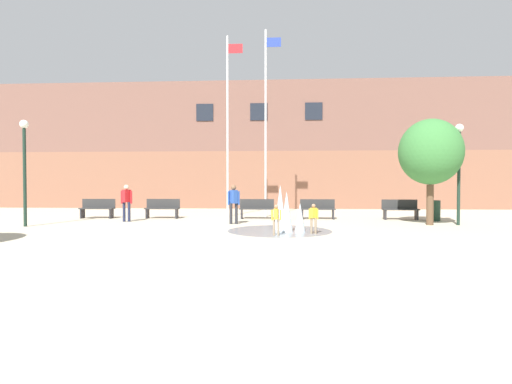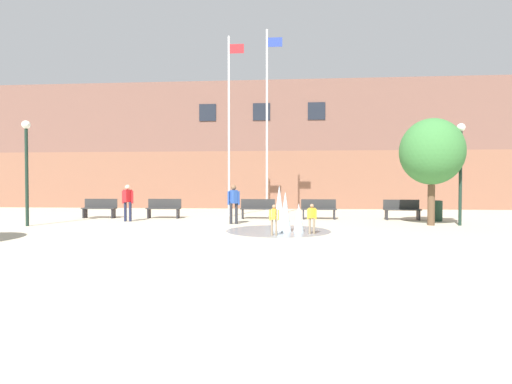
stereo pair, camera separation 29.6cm
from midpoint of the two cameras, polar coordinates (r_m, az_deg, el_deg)
The scene contains 18 objects.
ground_plane at distance 9.06m, azimuth -5.46°, elevation -9.33°, with size 100.00×100.00×0.00m, color #BCB299.
library_building at distance 28.79m, azimuth 1.48°, elevation 6.23°, with size 36.00×6.05×8.27m.
splash_fountain at distance 13.86m, azimuth 4.61°, elevation -3.07°, with size 3.63×3.63×1.59m.
park_bench_far_left at distance 20.32m, azimuth -21.04°, elevation -2.13°, with size 1.60×0.44×0.91m.
park_bench_left_of_flagpoles at distance 19.34m, azimuth -12.60°, elevation -2.25°, with size 1.60×0.44×0.91m.
park_bench_center at distance 18.59m, azimuth 0.71°, elevation -2.36°, with size 1.60×0.44×0.91m.
park_bench_near_trashcan at distance 18.60m, azimuth 9.39°, elevation -2.37°, with size 1.60×0.44×0.91m.
park_bench_far_right at distance 19.21m, azimuth 20.54°, elevation -2.32°, with size 1.60×0.44×0.91m.
teen_by_trashcan at distance 16.19m, azimuth -2.69°, elevation -1.30°, with size 0.50×0.39×1.59m.
adult_in_red at distance 18.07m, azimuth -17.42°, elevation -1.08°, with size 0.50×0.39×1.59m.
child_running at distance 12.64m, azimuth 3.28°, elevation -3.65°, with size 0.31×0.23×0.99m.
child_in_fountain at distance 13.18m, azimuth 8.63°, elevation -3.46°, with size 0.31×0.23×0.99m.
flagpole_left at distance 20.08m, azimuth -3.39°, elevation 10.01°, with size 0.80×0.10×8.91m.
flagpole_right at distance 19.93m, azimuth 2.08°, elevation 10.47°, with size 0.80×0.10×9.18m.
lamp_post_left_lane at distance 17.71m, azimuth -29.54°, elevation 4.29°, with size 0.32×0.32×4.07m.
lamp_post_right_lane at distance 17.59m, azimuth 27.63°, elevation 4.19°, with size 0.32×0.32×3.99m.
trash_can at distance 19.13m, azimuth 24.67°, elevation -2.46°, with size 0.56×0.56×0.90m, color #193323.
street_tree_near_building at distance 17.21m, azimuth 24.26°, elevation 5.24°, with size 2.44×2.44×4.20m.
Camera 2 is at (1.71, -8.76, 1.67)m, focal length 28.00 mm.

